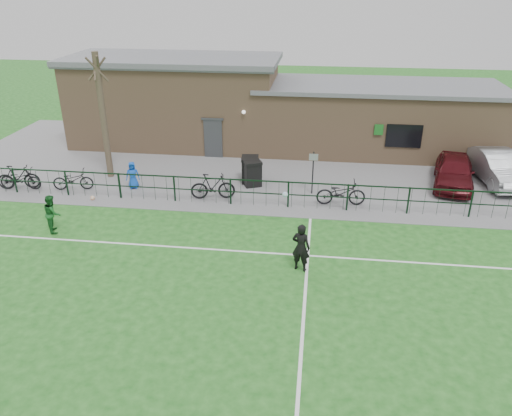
# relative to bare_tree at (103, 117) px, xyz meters

# --- Properties ---
(ground) EXTENTS (90.00, 90.00, 0.00)m
(ground) POSITION_rel_bare_tree_xyz_m (8.00, -10.50, -3.00)
(ground) COLOR #1A5619
(ground) RESTS_ON ground
(paving_strip) EXTENTS (34.00, 13.00, 0.02)m
(paving_strip) POSITION_rel_bare_tree_xyz_m (8.00, 3.00, -2.99)
(paving_strip) COLOR slate
(paving_strip) RESTS_ON ground
(pitch_line_touch) EXTENTS (28.00, 0.10, 0.01)m
(pitch_line_touch) POSITION_rel_bare_tree_xyz_m (8.00, -2.70, -3.00)
(pitch_line_touch) COLOR white
(pitch_line_touch) RESTS_ON ground
(pitch_line_mid) EXTENTS (28.00, 0.10, 0.01)m
(pitch_line_mid) POSITION_rel_bare_tree_xyz_m (8.00, -6.50, -3.00)
(pitch_line_mid) COLOR white
(pitch_line_mid) RESTS_ON ground
(pitch_line_perp) EXTENTS (0.10, 16.00, 0.01)m
(pitch_line_perp) POSITION_rel_bare_tree_xyz_m (10.00, -10.50, -3.00)
(pitch_line_perp) COLOR white
(pitch_line_perp) RESTS_ON ground
(perimeter_fence) EXTENTS (28.00, 0.10, 1.20)m
(perimeter_fence) POSITION_rel_bare_tree_xyz_m (8.00, -2.50, -2.40)
(perimeter_fence) COLOR black
(perimeter_fence) RESTS_ON ground
(bare_tree) EXTENTS (0.30, 0.30, 6.00)m
(bare_tree) POSITION_rel_bare_tree_xyz_m (0.00, 0.00, 0.00)
(bare_tree) COLOR #443729
(bare_tree) RESTS_ON ground
(wheelie_bin_left) EXTENTS (0.85, 0.94, 1.15)m
(wheelie_bin_left) POSITION_rel_bare_tree_xyz_m (6.97, 0.21, -2.41)
(wheelie_bin_left) COLOR black
(wheelie_bin_left) RESTS_ON paving_strip
(wheelie_bin_right) EXTENTS (1.04, 1.09, 1.14)m
(wheelie_bin_right) POSITION_rel_bare_tree_xyz_m (7.12, -0.21, -2.41)
(wheelie_bin_right) COLOR black
(wheelie_bin_right) RESTS_ON paving_strip
(sign_post) EXTENTS (0.07, 0.07, 2.00)m
(sign_post) POSITION_rel_bare_tree_xyz_m (9.98, -0.90, -1.98)
(sign_post) COLOR black
(sign_post) RESTS_ON paving_strip
(car_maroon) EXTENTS (2.56, 4.52, 1.45)m
(car_maroon) POSITION_rel_bare_tree_xyz_m (16.56, 0.91, -2.25)
(car_maroon) COLOR #460C11
(car_maroon) RESTS_ON paving_strip
(car_silver) EXTENTS (2.06, 4.68, 1.49)m
(car_silver) POSITION_rel_bare_tree_xyz_m (18.72, 1.66, -2.23)
(car_silver) COLOR #94979B
(car_silver) RESTS_ON paving_strip
(bicycle_a) EXTENTS (1.97, 0.84, 1.01)m
(bicycle_a) POSITION_rel_bare_tree_xyz_m (-3.47, -2.11, -2.48)
(bicycle_a) COLOR black
(bicycle_a) RESTS_ON paving_strip
(bicycle_b) EXTENTS (1.99, 0.96, 1.15)m
(bicycle_b) POSITION_rel_bare_tree_xyz_m (-3.57, -2.09, -2.40)
(bicycle_b) COLOR black
(bicycle_b) RESTS_ON paving_strip
(bicycle_c) EXTENTS (1.93, 0.99, 0.97)m
(bicycle_c) POSITION_rel_bare_tree_xyz_m (-1.02, -1.85, -2.50)
(bicycle_c) COLOR black
(bicycle_c) RESTS_ON paving_strip
(bicycle_d) EXTENTS (2.04, 0.92, 1.18)m
(bicycle_d) POSITION_rel_bare_tree_xyz_m (5.62, -2.04, -2.39)
(bicycle_d) COLOR black
(bicycle_d) RESTS_ON paving_strip
(bicycle_e) EXTENTS (2.16, 0.92, 1.11)m
(bicycle_e) POSITION_rel_bare_tree_xyz_m (11.24, -1.96, -2.43)
(bicycle_e) COLOR black
(bicycle_e) RESTS_ON paving_strip
(spectator_child) EXTENTS (0.71, 0.56, 1.28)m
(spectator_child) POSITION_rel_bare_tree_xyz_m (1.67, -1.32, -2.34)
(spectator_child) COLOR blue
(spectator_child) RESTS_ON paving_strip
(goalkeeper_kick) EXTENTS (1.24, 3.40, 1.72)m
(goalkeeper_kick) POSITION_rel_bare_tree_xyz_m (9.75, -7.38, -2.13)
(goalkeeper_kick) COLOR black
(goalkeeper_kick) RESTS_ON ground
(outfield_player) EXTENTS (0.85, 0.92, 1.51)m
(outfield_player) POSITION_rel_bare_tree_xyz_m (0.11, -5.84, -2.25)
(outfield_player) COLOR #195922
(outfield_player) RESTS_ON ground
(ball_ground) EXTENTS (0.21, 0.21, 0.21)m
(ball_ground) POSITION_rel_bare_tree_xyz_m (0.32, -2.86, -2.90)
(ball_ground) COLOR white
(ball_ground) RESTS_ON ground
(clubhouse) EXTENTS (24.25, 5.40, 4.96)m
(clubhouse) POSITION_rel_bare_tree_xyz_m (7.12, 6.00, -0.78)
(clubhouse) COLOR #A07C59
(clubhouse) RESTS_ON ground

